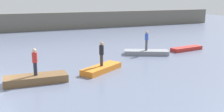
# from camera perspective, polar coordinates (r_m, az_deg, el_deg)

# --- Properties ---
(rowboat_brown) EXTENTS (3.83, 1.48, 0.48)m
(rowboat_brown) POSITION_cam_1_polar(r_m,az_deg,el_deg) (16.76, -16.20, -4.82)
(rowboat_brown) COLOR brown
(rowboat_brown) RESTS_ON ground_plane
(rowboat_orange) EXTENTS (3.52, 2.73, 0.39)m
(rowboat_orange) POSITION_cam_1_polar(r_m,az_deg,el_deg) (18.55, -2.27, -2.76)
(rowboat_orange) COLOR orange
(rowboat_orange) RESTS_ON ground_plane
(rowboat_grey) EXTENTS (4.13, 2.91, 0.40)m
(rowboat_grey) POSITION_cam_1_polar(r_m,az_deg,el_deg) (24.16, 7.44, 0.79)
(rowboat_grey) COLOR gray
(rowboat_grey) RESTS_ON ground_plane
(rowboat_red) EXTENTS (3.66, 1.37, 0.35)m
(rowboat_red) POSITION_cam_1_polar(r_m,az_deg,el_deg) (26.86, 15.92, 1.56)
(rowboat_red) COLOR red
(rowboat_red) RESTS_ON ground_plane
(person_dark_shirt) EXTENTS (0.32, 0.32, 1.74)m
(person_dark_shirt) POSITION_cam_1_polar(r_m,az_deg,el_deg) (18.27, -2.31, 0.78)
(person_dark_shirt) COLOR #38332D
(person_dark_shirt) RESTS_ON rowboat_orange
(person_red_shirt) EXTENTS (0.32, 0.32, 1.67)m
(person_red_shirt) POSITION_cam_1_polar(r_m,az_deg,el_deg) (16.45, -16.45, -0.92)
(person_red_shirt) COLOR #232838
(person_red_shirt) RESTS_ON rowboat_brown
(person_blue_shirt) EXTENTS (0.32, 0.32, 1.77)m
(person_blue_shirt) POSITION_cam_1_polar(r_m,az_deg,el_deg) (23.95, 7.52, 3.57)
(person_blue_shirt) COLOR #4C4C56
(person_blue_shirt) RESTS_ON rowboat_grey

